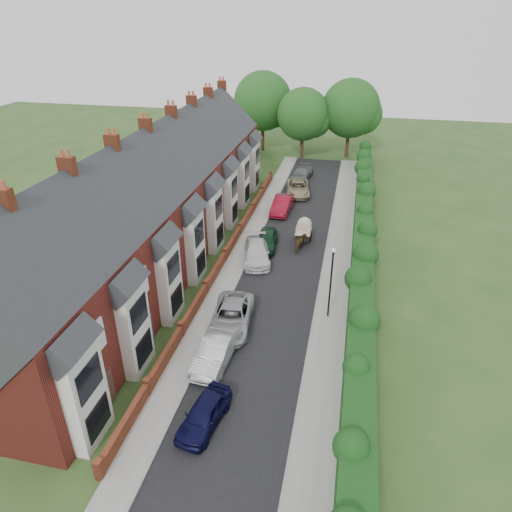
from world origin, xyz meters
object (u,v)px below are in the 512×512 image
at_px(lamppost, 331,274).
at_px(car_red, 282,205).
at_px(car_silver_b, 232,317).
at_px(car_navy, 204,414).
at_px(car_white, 257,252).
at_px(car_green, 267,240).
at_px(car_grey, 302,173).
at_px(horse, 301,244).
at_px(horse_cart, 304,229).
at_px(car_beige, 298,188).
at_px(car_silver_a, 216,350).

relative_size(lamppost, car_red, 1.09).
bearing_deg(lamppost, car_silver_b, -158.86).
bearing_deg(car_navy, lamppost, 72.30).
relative_size(car_silver_b, car_white, 1.07).
bearing_deg(car_green, car_grey, 83.02).
distance_m(horse, horse_cart, 1.86).
distance_m(car_silver_b, horse, 11.62).
distance_m(car_green, car_red, 7.92).
distance_m(lamppost, horse, 9.76).
bearing_deg(car_beige, car_green, -103.00).
relative_size(lamppost, car_silver_a, 1.11).
relative_size(car_silver_a, car_green, 1.12).
relative_size(car_navy, car_beige, 0.74).
bearing_deg(car_green, car_navy, -92.88).
height_order(car_silver_b, car_white, car_silver_b).
xyz_separation_m(car_silver_a, horse, (3.00, 14.62, -0.07)).
bearing_deg(horse_cart, car_white, -128.66).
bearing_deg(car_beige, horse_cart, -89.17).
distance_m(lamppost, car_silver_b, 6.89).
bearing_deg(horse_cart, car_beige, 99.93).
height_order(car_navy, horse, horse).
relative_size(car_silver_a, car_beige, 0.88).
bearing_deg(car_navy, car_beige, 99.06).
relative_size(car_green, car_beige, 0.79).
relative_size(car_silver_a, horse, 2.82).
xyz_separation_m(car_red, car_beige, (0.89, 5.31, -0.05)).
bearing_deg(car_grey, car_green, -85.18).
height_order(car_beige, horse_cart, horse_cart).
bearing_deg(car_white, car_red, 73.57).
bearing_deg(horse, car_silver_b, 85.42).
distance_m(car_green, car_grey, 18.45).
bearing_deg(horse_cart, car_grey, 97.61).
distance_m(car_silver_b, horse_cart, 13.36).
distance_m(lamppost, car_navy, 11.76).
bearing_deg(car_grey, car_navy, -83.09).
xyz_separation_m(car_navy, horse, (2.26, 19.12, 0.03)).
bearing_deg(horse, car_silver_a, 88.70).
bearing_deg(horse_cart, car_navy, -96.16).
relative_size(car_silver_b, car_green, 1.29).
distance_m(car_silver_b, car_grey, 29.78).
bearing_deg(car_grey, car_beige, -80.66).
distance_m(car_red, car_grey, 10.55).
relative_size(car_red, car_beige, 0.90).
distance_m(car_green, horse, 2.93).
height_order(lamppost, car_silver_a, lamppost).
xyz_separation_m(car_silver_b, car_green, (0.06, 11.33, -0.04)).
height_order(car_navy, car_red, car_red).
xyz_separation_m(car_navy, car_red, (-0.65, 27.14, 0.12)).
height_order(lamppost, horse, lamppost).
height_order(car_silver_b, car_red, car_red).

